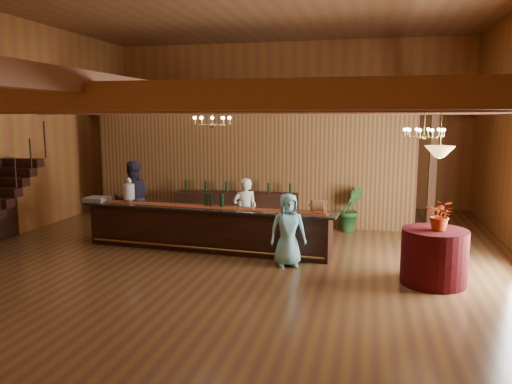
% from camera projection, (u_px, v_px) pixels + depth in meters
% --- Properties ---
extents(floor, '(14.00, 14.00, 0.00)m').
position_uv_depth(floor, '(233.00, 258.00, 10.71)').
color(floor, brown).
rests_on(floor, ground).
extents(wall_back, '(12.00, 0.10, 5.50)m').
position_uv_depth(wall_back, '(287.00, 124.00, 17.04)').
color(wall_back, olive).
rests_on(wall_back, floor).
extents(beam_grid, '(11.90, 13.90, 0.39)m').
position_uv_depth(beam_grid, '(239.00, 106.00, 10.71)').
color(beam_grid, brown).
rests_on(beam_grid, wall_left).
extents(support_posts, '(9.20, 10.20, 3.20)m').
position_uv_depth(support_posts, '(226.00, 188.00, 9.99)').
color(support_posts, brown).
rests_on(support_posts, floor).
extents(partition_wall, '(9.00, 0.18, 3.10)m').
position_uv_depth(partition_wall, '(249.00, 169.00, 13.96)').
color(partition_wall, brown).
rests_on(partition_wall, floor).
extents(backroom_boxes, '(4.10, 0.60, 1.10)m').
position_uv_depth(backroom_boxes, '(270.00, 195.00, 15.99)').
color(backroom_boxes, black).
rests_on(backroom_boxes, floor).
extents(tasting_bar, '(5.98, 1.23, 1.00)m').
position_uv_depth(tasting_bar, '(206.00, 228.00, 11.29)').
color(tasting_bar, black).
rests_on(tasting_bar, floor).
extents(beverage_dispenser, '(0.26, 0.26, 0.60)m').
position_uv_depth(beverage_dispenser, '(129.00, 190.00, 11.82)').
color(beverage_dispenser, silver).
rests_on(beverage_dispenser, tasting_bar).
extents(glass_rack_tray, '(0.50, 0.50, 0.10)m').
position_uv_depth(glass_rack_tray, '(97.00, 199.00, 12.01)').
color(glass_rack_tray, gray).
rests_on(glass_rack_tray, tasting_bar).
extents(raffle_drum, '(0.34, 0.24, 0.30)m').
position_uv_depth(raffle_drum, '(319.00, 206.00, 10.38)').
color(raffle_drum, '#A2663D').
rests_on(raffle_drum, tasting_bar).
extents(bar_bottle_0, '(0.07, 0.07, 0.30)m').
position_uv_depth(bar_bottle_0, '(206.00, 200.00, 11.32)').
color(bar_bottle_0, black).
rests_on(bar_bottle_0, tasting_bar).
extents(bar_bottle_1, '(0.07, 0.07, 0.30)m').
position_uv_depth(bar_bottle_1, '(211.00, 200.00, 11.28)').
color(bar_bottle_1, black).
rests_on(bar_bottle_1, tasting_bar).
extents(bar_bottle_2, '(0.07, 0.07, 0.30)m').
position_uv_depth(bar_bottle_2, '(221.00, 201.00, 11.21)').
color(bar_bottle_2, black).
rests_on(bar_bottle_2, tasting_bar).
extents(bar_bottle_3, '(0.07, 0.07, 0.30)m').
position_uv_depth(bar_bottle_3, '(222.00, 201.00, 11.20)').
color(bar_bottle_3, black).
rests_on(bar_bottle_3, tasting_bar).
extents(backbar_shelf, '(3.42, 1.02, 0.95)m').
position_uv_depth(backbar_shelf, '(237.00, 209.00, 13.81)').
color(backbar_shelf, black).
rests_on(backbar_shelf, floor).
extents(round_table, '(1.16, 1.16, 1.01)m').
position_uv_depth(round_table, '(434.00, 257.00, 8.99)').
color(round_table, '#44060E').
rests_on(round_table, floor).
extents(chandelier_left, '(0.80, 0.80, 0.43)m').
position_uv_depth(chandelier_left, '(212.00, 121.00, 10.46)').
color(chandelier_left, '#9F8143').
rests_on(chandelier_left, beam_grid).
extents(chandelier_right, '(0.80, 0.80, 0.67)m').
position_uv_depth(chandelier_right, '(424.00, 132.00, 10.14)').
color(chandelier_right, '#9F8143').
rests_on(chandelier_right, beam_grid).
extents(pendant_lamp, '(0.52, 0.52, 0.90)m').
position_uv_depth(pendant_lamp, '(440.00, 152.00, 8.71)').
color(pendant_lamp, '#9F8143').
rests_on(pendant_lamp, beam_grid).
extents(bartender, '(0.68, 0.58, 1.59)m').
position_uv_depth(bartender, '(245.00, 211.00, 11.78)').
color(bartender, white).
rests_on(bartender, floor).
extents(staff_second, '(1.18, 1.12, 1.91)m').
position_uv_depth(staff_second, '(133.00, 199.00, 12.55)').
color(staff_second, '#2A283B').
rests_on(staff_second, floor).
extents(guest, '(0.84, 0.69, 1.49)m').
position_uv_depth(guest, '(288.00, 230.00, 10.05)').
color(guest, '#7FD0DE').
rests_on(guest, floor).
extents(floor_plant, '(0.82, 0.76, 1.20)m').
position_uv_depth(floor_plant, '(350.00, 209.00, 13.12)').
color(floor_plant, '#204B1C').
rests_on(floor_plant, floor).
extents(table_flowers, '(0.61, 0.57, 0.56)m').
position_uv_depth(table_flowers, '(441.00, 215.00, 8.80)').
color(table_flowers, '#B2340F').
rests_on(table_flowers, round_table).
extents(table_vase, '(0.20, 0.20, 0.32)m').
position_uv_depth(table_vase, '(440.00, 221.00, 8.86)').
color(table_vase, '#9F8143').
rests_on(table_vase, round_table).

